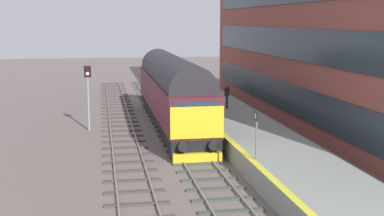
# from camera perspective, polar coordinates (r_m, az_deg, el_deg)

# --- Properties ---
(ground_plane) EXTENTS (140.00, 140.00, 0.00)m
(ground_plane) POSITION_cam_1_polar(r_m,az_deg,el_deg) (29.85, -0.94, -3.85)
(ground_plane) COLOR #695E58
(ground_plane) RESTS_ON ground
(track_main) EXTENTS (2.50, 60.00, 0.15)m
(track_main) POSITION_cam_1_polar(r_m,az_deg,el_deg) (29.84, -0.94, -3.75)
(track_main) COLOR gray
(track_main) RESTS_ON ground
(track_adjacent_west) EXTENTS (2.50, 60.00, 0.15)m
(track_adjacent_west) POSITION_cam_1_polar(r_m,az_deg,el_deg) (29.52, -7.35, -3.97)
(track_adjacent_west) COLOR gray
(track_adjacent_west) RESTS_ON ground
(station_platform) EXTENTS (4.00, 44.00, 1.01)m
(station_platform) POSITION_cam_1_polar(r_m,az_deg,el_deg) (30.50, 5.76, -2.65)
(station_platform) COLOR gray
(station_platform) RESTS_ON ground
(diesel_locomotive) EXTENTS (2.74, 18.46, 4.68)m
(diesel_locomotive) POSITION_cam_1_polar(r_m,az_deg,el_deg) (34.04, -2.21, 2.06)
(diesel_locomotive) COLOR black
(diesel_locomotive) RESTS_ON ground
(signal_post_near) EXTENTS (0.44, 0.22, 4.13)m
(signal_post_near) POSITION_cam_1_polar(r_m,az_deg,el_deg) (33.37, -11.28, 1.91)
(signal_post_near) COLOR gray
(signal_post_near) RESTS_ON ground
(platform_number_sign) EXTENTS (0.10, 0.44, 2.07)m
(platform_number_sign) POSITION_cam_1_polar(r_m,az_deg,el_deg) (22.41, 7.04, -2.22)
(platform_number_sign) COLOR slate
(platform_number_sign) RESTS_ON station_platform
(waiting_passenger) EXTENTS (0.43, 0.49, 1.64)m
(waiting_passenger) POSITION_cam_1_polar(r_m,az_deg,el_deg) (35.55, 3.84, 1.56)
(waiting_passenger) COLOR #332840
(waiting_passenger) RESTS_ON station_platform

